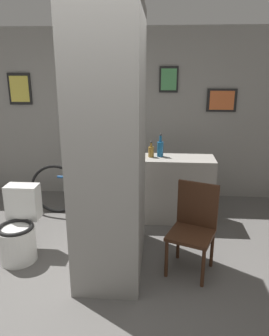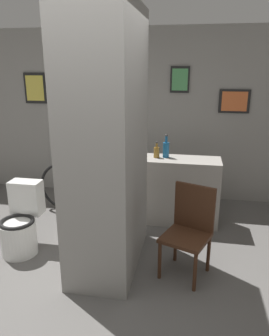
% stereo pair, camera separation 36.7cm
% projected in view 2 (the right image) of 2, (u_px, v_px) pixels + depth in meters
% --- Properties ---
extents(ground_plane, '(14.00, 14.00, 0.00)m').
position_uv_depth(ground_plane, '(83.00, 295.00, 3.06)').
color(ground_plane, '#5B5956').
extents(wall_back, '(8.00, 0.09, 2.60)m').
position_uv_depth(wall_back, '(134.00, 115.00, 5.13)').
color(wall_back, gray).
rests_on(wall_back, ground_plane).
extents(pillar_center, '(0.65, 1.23, 2.60)m').
position_uv_depth(pillar_center, '(107.00, 145.00, 3.23)').
color(pillar_center, gray).
rests_on(pillar_center, ground_plane).
extents(counter_shelf, '(1.34, 0.44, 0.89)m').
position_uv_depth(counter_shelf, '(168.00, 190.00, 4.41)').
color(counter_shelf, gray).
rests_on(counter_shelf, ground_plane).
extents(toilet, '(0.40, 0.56, 0.78)m').
position_uv_depth(toilet, '(21.00, 224.00, 3.72)').
color(toilet, silver).
rests_on(toilet, ground_plane).
extents(chair_near_pillar, '(0.55, 0.55, 0.92)m').
position_uv_depth(chair_near_pillar, '(189.00, 228.00, 3.28)').
color(chair_near_pillar, '#422616').
rests_on(chair_near_pillar, ground_plane).
extents(bicycle, '(1.66, 0.42, 0.78)m').
position_uv_depth(bicycle, '(95.00, 188.00, 4.69)').
color(bicycle, black).
rests_on(bicycle, ground_plane).
extents(bottle_tall, '(0.08, 0.08, 0.31)m').
position_uv_depth(bottle_tall, '(166.00, 149.00, 4.30)').
color(bottle_tall, '#19598C').
rests_on(bottle_tall, counter_shelf).
extents(bottle_short, '(0.08, 0.08, 0.22)m').
position_uv_depth(bottle_short, '(157.00, 152.00, 4.30)').
color(bottle_short, olive).
rests_on(bottle_short, counter_shelf).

